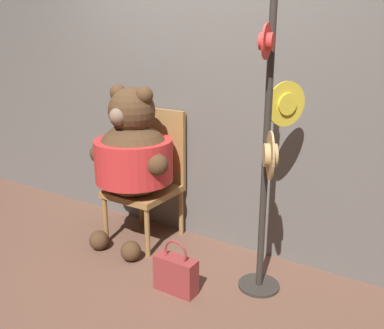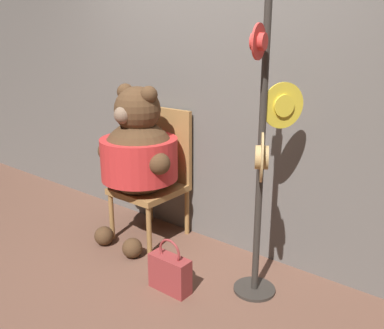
{
  "view_description": "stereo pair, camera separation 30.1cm",
  "coord_description": "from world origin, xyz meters",
  "px_view_note": "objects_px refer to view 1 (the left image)",
  "views": [
    {
      "loc": [
        1.68,
        -2.17,
        1.66
      ],
      "look_at": [
        0.12,
        0.26,
        0.77
      ],
      "focal_mm": 40.0,
      "sensor_mm": 36.0,
      "label": 1
    },
    {
      "loc": [
        1.92,
        -1.99,
        1.66
      ],
      "look_at": [
        0.12,
        0.26,
        0.77
      ],
      "focal_mm": 40.0,
      "sensor_mm": 36.0,
      "label": 2
    }
  ],
  "objects_px": {
    "teddy_bear": "(133,155)",
    "handbag_on_ground": "(176,273)",
    "chair": "(150,174)",
    "hat_display_rack": "(269,159)"
  },
  "relations": [
    {
      "from": "teddy_bear",
      "to": "hat_display_rack",
      "type": "bearing_deg",
      "value": -4.52
    },
    {
      "from": "handbag_on_ground",
      "to": "hat_display_rack",
      "type": "bearing_deg",
      "value": 33.58
    },
    {
      "from": "chair",
      "to": "teddy_bear",
      "type": "distance_m",
      "value": 0.28
    },
    {
      "from": "chair",
      "to": "handbag_on_ground",
      "type": "relative_size",
      "value": 2.83
    },
    {
      "from": "handbag_on_ground",
      "to": "teddy_bear",
      "type": "bearing_deg",
      "value": 148.96
    },
    {
      "from": "chair",
      "to": "teddy_bear",
      "type": "bearing_deg",
      "value": -95.82
    },
    {
      "from": "chair",
      "to": "teddy_bear",
      "type": "xyz_separation_m",
      "value": [
        -0.02,
        -0.19,
        0.2
      ]
    },
    {
      "from": "teddy_bear",
      "to": "handbag_on_ground",
      "type": "bearing_deg",
      "value": -31.04
    },
    {
      "from": "teddy_bear",
      "to": "handbag_on_ground",
      "type": "xyz_separation_m",
      "value": [
        0.68,
        -0.41,
        -0.61
      ]
    },
    {
      "from": "chair",
      "to": "teddy_bear",
      "type": "height_order",
      "value": "teddy_bear"
    }
  ]
}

